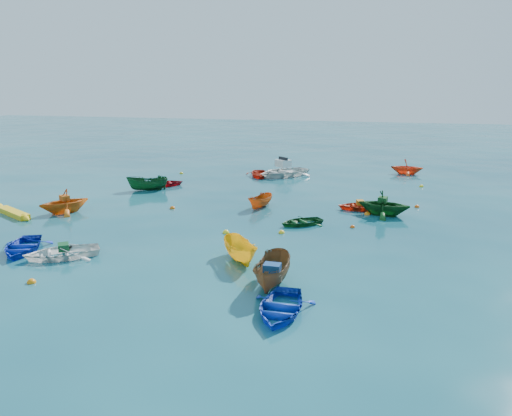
% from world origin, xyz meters
% --- Properties ---
extents(ground, '(160.00, 160.00, 0.00)m').
position_xyz_m(ground, '(0.00, 0.00, 0.00)').
color(ground, '#0A3B4D').
rests_on(ground, ground).
extents(dinghy_blue_sw, '(3.46, 4.02, 0.70)m').
position_xyz_m(dinghy_blue_sw, '(-9.67, -4.72, 0.00)').
color(dinghy_blue_sw, '#0D28AB').
rests_on(dinghy_blue_sw, ground).
extents(dinghy_white_near, '(4.26, 4.06, 0.72)m').
position_xyz_m(dinghy_white_near, '(-7.22, -5.00, 0.00)').
color(dinghy_white_near, white).
rests_on(dinghy_white_near, ground).
extents(sampan_brown_mid, '(1.35, 3.48, 1.34)m').
position_xyz_m(sampan_brown_mid, '(3.38, -5.90, 0.00)').
color(sampan_brown_mid, brown).
rests_on(sampan_brown_mid, ground).
extents(dinghy_blue_se, '(2.41, 3.34, 0.69)m').
position_xyz_m(dinghy_blue_se, '(4.17, -8.37, 0.00)').
color(dinghy_blue_se, '#0E34B0').
rests_on(dinghy_blue_se, ground).
extents(dinghy_orange_w, '(4.02, 4.10, 1.64)m').
position_xyz_m(dinghy_orange_w, '(-12.10, 2.43, 0.00)').
color(dinghy_orange_w, orange).
rests_on(dinghy_orange_w, ground).
extents(sampan_yellow_mid, '(2.71, 3.25, 1.21)m').
position_xyz_m(sampan_yellow_mid, '(1.33, -3.48, 0.00)').
color(sampan_yellow_mid, yellow).
rests_on(sampan_yellow_mid, ground).
extents(dinghy_green_e, '(3.26, 3.13, 0.55)m').
position_xyz_m(dinghy_green_e, '(3.17, 3.32, 0.00)').
color(dinghy_green_e, '#11481D').
rests_on(dinghy_green_e, ground).
extents(dinghy_red_nw, '(3.77, 3.49, 0.64)m').
position_xyz_m(dinghy_red_nw, '(-9.28, 11.72, 0.00)').
color(dinghy_red_nw, '#A60D16').
rests_on(dinghy_red_nw, ground).
extents(sampan_orange_n, '(1.70, 2.78, 1.01)m').
position_xyz_m(sampan_orange_n, '(-0.10, 6.70, 0.00)').
color(sampan_orange_n, '#C05212').
rests_on(sampan_orange_n, ground).
extents(dinghy_green_n, '(3.62, 3.27, 1.67)m').
position_xyz_m(dinghy_green_n, '(7.92, 6.64, 0.00)').
color(dinghy_green_n, '#104818').
rests_on(dinghy_green_n, ground).
extents(dinghy_red_ne, '(3.57, 2.92, 0.65)m').
position_xyz_m(dinghy_red_ne, '(6.51, 7.83, 0.00)').
color(dinghy_red_ne, red).
rests_on(dinghy_red_ne, ground).
extents(dinghy_red_far, '(3.18, 3.78, 0.67)m').
position_xyz_m(dinghy_red_far, '(-2.72, 17.47, 0.00)').
color(dinghy_red_far, red).
rests_on(dinghy_red_far, ground).
extents(dinghy_orange_far, '(2.94, 2.58, 1.47)m').
position_xyz_m(dinghy_orange_far, '(10.01, 21.79, 0.00)').
color(dinghy_orange_far, '#F04616').
rests_on(dinghy_orange_far, ground).
extents(sampan_green_far, '(3.35, 2.38, 1.22)m').
position_xyz_m(sampan_green_far, '(-9.87, 9.92, 0.00)').
color(sampan_green_far, '#0F411D').
rests_on(sampan_green_far, ground).
extents(kayak_yellow, '(4.00, 2.56, 0.43)m').
position_xyz_m(kayak_yellow, '(-14.86, 1.06, 0.00)').
color(kayak_yellow, yellow).
rests_on(kayak_yellow, ground).
extents(motorboat_white, '(5.90, 6.03, 1.62)m').
position_xyz_m(motorboat_white, '(-0.72, 18.15, 0.00)').
color(motorboat_white, silver).
rests_on(motorboat_white, ground).
extents(tarp_green_a, '(0.79, 0.82, 0.32)m').
position_xyz_m(tarp_green_a, '(-7.14, -4.94, 0.52)').
color(tarp_green_a, '#124A24').
rests_on(tarp_green_a, dinghy_white_near).
extents(tarp_blue_a, '(0.70, 0.53, 0.33)m').
position_xyz_m(tarp_blue_a, '(3.38, -6.05, 0.84)').
color(tarp_blue_a, navy).
rests_on(tarp_blue_a, sampan_brown_mid).
extents(tarp_orange_a, '(0.82, 0.79, 0.32)m').
position_xyz_m(tarp_orange_a, '(-12.06, 2.47, 0.98)').
color(tarp_orange_a, '#CA5714').
rests_on(tarp_orange_a, dinghy_orange_w).
extents(tarp_green_b, '(0.64, 0.77, 0.33)m').
position_xyz_m(tarp_green_b, '(7.82, 6.66, 1.00)').
color(tarp_green_b, '#104017').
rests_on(tarp_green_b, dinghy_green_n).
extents(tarp_orange_b, '(0.58, 0.69, 0.29)m').
position_xyz_m(tarp_orange_b, '(6.41, 7.80, 0.47)').
color(tarp_orange_b, '#B76C12').
rests_on(tarp_orange_b, dinghy_red_ne).
extents(buoy_or_a, '(0.38, 0.38, 0.38)m').
position_xyz_m(buoy_or_a, '(-6.60, -8.08, 0.00)').
color(buoy_or_a, orange).
rests_on(buoy_or_a, ground).
extents(buoy_ye_a, '(0.35, 0.35, 0.35)m').
position_xyz_m(buoy_ye_a, '(2.36, 1.38, 0.00)').
color(buoy_ye_a, yellow).
rests_on(buoy_ye_a, ground).
extents(buoy_or_b, '(0.29, 0.29, 0.29)m').
position_xyz_m(buoy_or_b, '(6.16, 3.43, 0.00)').
color(buoy_or_b, '#DA4D0B').
rests_on(buoy_or_b, ground).
extents(buoy_ye_b, '(0.30, 0.30, 0.30)m').
position_xyz_m(buoy_ye_b, '(-12.26, 3.59, 0.00)').
color(buoy_ye_b, yellow).
rests_on(buoy_ye_b, ground).
extents(buoy_or_c, '(0.36, 0.36, 0.36)m').
position_xyz_m(buoy_or_c, '(-5.75, 5.02, 0.00)').
color(buoy_or_c, '#D25A0B').
rests_on(buoy_or_c, ground).
extents(buoy_ye_c, '(0.37, 0.37, 0.37)m').
position_xyz_m(buoy_ye_c, '(-0.68, 0.66, 0.00)').
color(buoy_ye_c, yellow).
rests_on(buoy_ye_c, ground).
extents(buoy_or_d, '(0.37, 0.37, 0.37)m').
position_xyz_m(buoy_or_d, '(6.92, 6.56, 0.00)').
color(buoy_or_d, orange).
rests_on(buoy_or_d, ground).
extents(buoy_ye_d, '(0.35, 0.35, 0.35)m').
position_xyz_m(buoy_ye_d, '(-9.97, 17.10, 0.00)').
color(buoy_ye_d, gold).
rests_on(buoy_ye_d, ground).
extents(buoy_or_e, '(0.33, 0.33, 0.33)m').
position_xyz_m(buoy_or_e, '(10.13, 9.29, 0.00)').
color(buoy_or_e, '#FF5A0D').
rests_on(buoy_or_e, ground).
extents(buoy_ye_e, '(0.34, 0.34, 0.34)m').
position_xyz_m(buoy_ye_e, '(10.93, 16.28, 0.00)').
color(buoy_ye_e, yellow).
rests_on(buoy_ye_e, ground).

